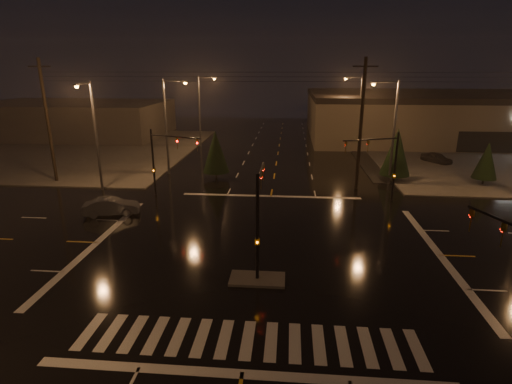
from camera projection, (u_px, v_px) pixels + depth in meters
The scene contains 24 objects.
ground at pixel (262, 249), 25.52m from camera, with size 140.00×140.00×0.00m, color black.
sidewalk_ne at pixel (510, 157), 51.59m from camera, with size 36.00×36.00×0.12m, color #42403B.
sidewalk_nw at pixel (66, 149), 56.49m from camera, with size 36.00×36.00×0.12m, color #42403B.
median_island at pixel (257, 279), 21.69m from camera, with size 3.00×1.60×0.15m, color #42403B.
crosswalk at pixel (248, 340), 16.95m from camera, with size 15.00×2.60×0.01m, color beige.
stop_bar_near at pixel (242, 374), 15.05m from camera, with size 16.00×0.50×0.01m, color beige.
stop_bar_far at pixel (271, 196), 35.98m from camera, with size 16.00×0.50×0.01m, color beige.
retail_building at pixel (495, 114), 65.27m from camera, with size 60.20×28.30×7.20m.
commercial_block at pixel (74, 119), 67.50m from camera, with size 30.00×18.00×5.60m, color #423D3A.
signal_mast_median at pixel (259, 210), 21.48m from camera, with size 0.25×4.59×6.00m.
signal_mast_ne at pixel (385, 159), 33.26m from camera, with size 4.84×1.86×6.00m.
signal_mast_nw at pixel (162, 155), 34.81m from camera, with size 4.84×1.86×6.00m.
streetlight_1 at pixel (169, 120), 41.83m from camera, with size 2.77×0.32×10.00m.
streetlight_2 at pixel (201, 106), 57.05m from camera, with size 2.77×0.32×10.00m.
streetlight_3 at pixel (391, 126), 38.10m from camera, with size 2.77×0.32×10.00m.
streetlight_4 at pixel (358, 106), 57.13m from camera, with size 2.77×0.32×10.00m.
streetlight_5 at pixel (94, 129), 35.74m from camera, with size 0.32×2.77×10.00m.
utility_pole_0 at pixel (48, 121), 38.81m from camera, with size 2.20×0.32×12.00m.
utility_pole_1 at pixel (361, 124), 36.36m from camera, with size 2.20×0.32×12.00m.
conifer_0 at pixel (396, 152), 39.89m from camera, with size 2.99×2.99×5.37m.
conifer_1 at pixel (487, 161), 38.66m from camera, with size 2.28×2.28×4.26m.
conifer_3 at pixel (216, 152), 40.98m from camera, with size 2.76×2.76×5.01m.
car_parked at pixel (437, 158), 48.33m from camera, with size 1.53×3.81×1.30m, color black.
car_crossing at pixel (112, 206), 31.22m from camera, with size 1.46×4.20×1.38m, color #4F5256.
Camera 1 is at (1.58, -23.24, 11.05)m, focal length 28.00 mm.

